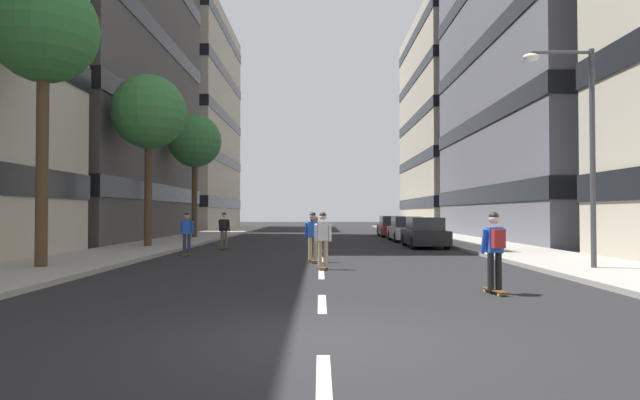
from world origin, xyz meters
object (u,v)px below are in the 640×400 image
skater_0 (322,238)px  skater_1 (186,232)px  parked_car_far (424,234)px  street_tree_near (43,32)px  street_tree_far (148,113)px  streetlamp_right (579,133)px  parked_car_mid (405,230)px  skater_3 (494,247)px  parked_car_near (391,227)px  skater_5 (312,235)px  street_tree_mid (194,142)px  skater_2 (313,223)px  skater_4 (223,228)px

skater_0 → skater_1: same height
parked_car_far → street_tree_near: bearing=-140.4°
street_tree_far → skater_0: 14.27m
streetlamp_right → skater_1: 14.87m
parked_car_mid → skater_3: size_ratio=2.47×
skater_0 → parked_car_near: bearing=77.6°
skater_1 → skater_5: same height
parked_car_far → skater_5: bearing=-123.3°
parked_car_near → skater_1: (-10.73, -18.28, 0.29)m
street_tree_mid → skater_2: (7.99, 3.25, -5.52)m
skater_2 → skater_5: (0.16, -20.74, -0.03)m
street_tree_near → parked_car_near: bearing=60.4°
streetlamp_right → skater_2: (-8.15, 23.95, -3.12)m
skater_1 → skater_5: bearing=-29.9°
parked_car_mid → skater_2: (-5.73, 6.20, 0.32)m
parked_car_near → skater_2: bearing=-174.9°
parked_car_far → street_tree_near: 18.97m
street_tree_far → skater_4: size_ratio=4.72×
parked_car_mid → skater_3: skater_3 is taller
parked_car_far → street_tree_far: 14.99m
street_tree_mid → streetlamp_right: street_tree_mid is taller
street_tree_far → skater_0: bearing=-49.5°
parked_car_far → skater_2: 13.55m
skater_4 → skater_5: bearing=-58.0°
parked_car_mid → streetlamp_right: streetlamp_right is taller
parked_car_far → parked_car_near: bearing=90.0°
street_tree_near → skater_4: 12.26m
parked_car_far → skater_4: 10.03m
skater_0 → skater_4: size_ratio=1.00×
street_tree_mid → skater_5: street_tree_mid is taller
street_tree_near → streetlamp_right: size_ratio=1.36×
skater_0 → street_tree_mid: bearing=113.1°
skater_1 → skater_3: size_ratio=1.00×
streetlamp_right → skater_5: streetlamp_right is taller
parked_car_near → skater_3: bearing=-93.0°
parked_car_mid → street_tree_mid: 15.19m
parked_car_near → parked_car_mid: bearing=-90.0°
street_tree_far → skater_0: size_ratio=4.72×
streetlamp_right → skater_0: size_ratio=3.65×
parked_car_mid → street_tree_mid: bearing=167.8°
skater_4 → skater_5: (4.35, -6.96, -0.03)m
parked_car_mid → skater_3: 22.18m
skater_0 → skater_1: size_ratio=1.00×
parked_car_near → skater_2: 5.76m
skater_0 → skater_3: (3.70, -5.14, 0.03)m
streetlamp_right → skater_0: streetlamp_right is taller
parked_car_near → street_tree_far: street_tree_far is taller
street_tree_mid → parked_car_near: bearing=15.3°
street_tree_near → street_tree_mid: size_ratio=1.08×
skater_0 → skater_4: same height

